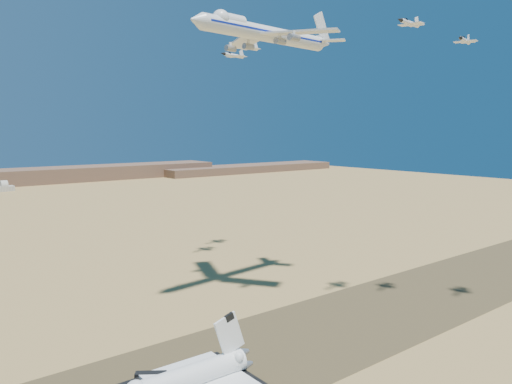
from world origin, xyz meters
TOP-DOWN VIEW (x-y plane):
  - ground at (0.00, 0.00)m, footprint 1200.00×1200.00m
  - runway at (0.00, 0.00)m, footprint 600.00×50.00m
  - ridgeline at (65.32, 527.31)m, footprint 960.00×90.00m
  - shuttle at (-22.11, -8.62)m, footprint 38.93×24.04m
  - carrier_747 at (39.89, 37.85)m, footprint 72.96×56.10m
  - chase_jet_a at (70.44, -3.24)m, footprint 15.28×8.50m
  - chase_jet_b at (85.27, -15.21)m, footprint 13.74×7.97m
  - chase_jet_d at (61.37, 85.88)m, footprint 16.33×9.40m
  - chase_jet_e at (77.31, 95.66)m, footprint 16.34×9.06m

SIDE VIEW (x-z plane):
  - ground at x=0.00m, z-range 0.00..0.00m
  - runway at x=0.00m, z-range 0.00..0.06m
  - shuttle at x=-22.11m, z-range -4.44..14.78m
  - ridgeline at x=65.32m, z-range -1.37..16.63m
  - chase_jet_b at x=85.27m, z-range 93.54..97.04m
  - chase_jet_d at x=61.37m, z-range 97.55..101.70m
  - carrier_747 at x=39.89m, z-range 91.07..109.20m
  - chase_jet_a at x=70.44m, z-range 99.17..102.99m
  - chase_jet_e at x=77.31m, z-range 103.83..107.92m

